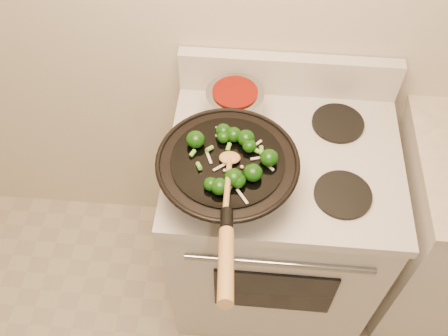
{
  "coord_description": "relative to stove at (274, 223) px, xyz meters",
  "views": [
    {
      "loc": [
        -0.23,
        0.12,
        2.21
      ],
      "look_at": [
        -0.3,
        1.01,
        1.04
      ],
      "focal_mm": 40.0,
      "sensor_mm": 36.0,
      "label": 1
    }
  ],
  "objects": [
    {
      "name": "stove",
      "position": [
        0.0,
        0.0,
        0.0
      ],
      "size": [
        0.78,
        0.67,
        1.08
      ],
      "color": "silver",
      "rests_on": "ground"
    },
    {
      "name": "saucepan",
      "position": [
        -0.18,
        0.15,
        0.52
      ],
      "size": [
        0.2,
        0.31,
        0.11
      ],
      "color": "#92969A",
      "rests_on": "stove"
    },
    {
      "name": "stirfry",
      "position": [
        -0.16,
        -0.16,
        0.61
      ],
      "size": [
        0.28,
        0.28,
        0.05
      ],
      "color": "#0D3408",
      "rests_on": "wok"
    },
    {
      "name": "wooden_spoon",
      "position": [
        -0.17,
        -0.23,
        0.62
      ],
      "size": [
        0.06,
        0.29,
        0.07
      ],
      "color": "#A87942",
      "rests_on": "wok"
    },
    {
      "name": "wok",
      "position": [
        -0.18,
        -0.16,
        0.53
      ],
      "size": [
        0.43,
        0.71,
        0.27
      ],
      "color": "black",
      "rests_on": "stove"
    }
  ]
}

